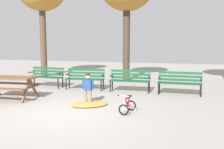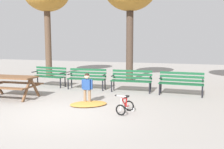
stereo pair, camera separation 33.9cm
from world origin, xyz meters
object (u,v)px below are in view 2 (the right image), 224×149
Objects in this scene: park_bench_far_left at (49,75)px; child_standing at (87,86)px; kids_bicycle at (125,106)px; park_bench_right at (131,79)px; park_bench_far_right at (181,82)px; picnic_table at (11,81)px; park_bench_left at (87,77)px.

child_standing is (2.93, -2.44, 0.06)m from park_bench_far_left.
park_bench_right is at bearing 100.91° from kids_bicycle.
park_bench_far_right is 2.64× the size of kids_bicycle.
park_bench_far_left is 2.68× the size of kids_bicycle.
park_bench_far_left is at bearing 140.22° from child_standing.
child_standing is (2.89, 0.07, -0.02)m from picnic_table.
kids_bicycle is at bearing -50.40° from park_bench_left.
child_standing is at bearing -39.78° from park_bench_far_left.
park_bench_right is 1.65× the size of child_standing.
picnic_table is 4.47m from park_bench_right.
park_bench_left is 1.90m from park_bench_right.
park_bench_left is at bearing -178.91° from park_bench_right.
park_bench_far_left and park_bench_far_right have the same top height.
picnic_table is 1.16× the size of park_bench_left.
child_standing is at bearing -140.25° from park_bench_far_right.
child_standing reaches higher than park_bench_far_left.
kids_bicycle is at bearing -35.48° from park_bench_far_left.
kids_bicycle is (-1.32, -2.97, -0.31)m from park_bench_far_right.
picnic_table is at bearing -127.60° from park_bench_left.
picnic_table is 6.13m from park_bench_far_right.
park_bench_far_left is 5.70m from park_bench_far_right.
child_standing is (1.05, -2.33, 0.06)m from park_bench_left.
park_bench_far_right reaches higher than kids_bicycle.
park_bench_far_left is 3.79m from park_bench_right.
park_bench_far_left is at bearing 178.52° from park_bench_far_right.
park_bench_right is at bearing 33.00° from picnic_table.
kids_bicycle is (4.37, -3.12, -0.31)m from park_bench_far_left.
child_standing is (-2.76, -2.30, 0.06)m from park_bench_far_right.
kids_bicycle is at bearing -25.11° from child_standing.
park_bench_right is 3.12m from kids_bicycle.
kids_bicycle is (4.34, -0.61, -0.39)m from picnic_table.
picnic_table is at bearing -178.71° from child_standing.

